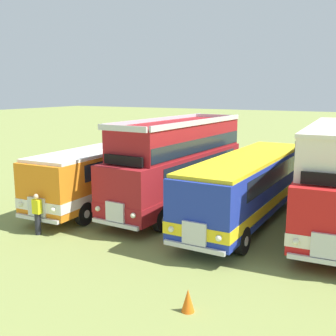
{
  "coord_description": "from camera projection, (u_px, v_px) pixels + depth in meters",
  "views": [
    {
      "loc": [
        1.81,
        -17.9,
        5.92
      ],
      "look_at": [
        -8.37,
        0.75,
        1.86
      ],
      "focal_mm": 44.17,
      "sensor_mm": 36.0,
      "label": 1
    }
  ],
  "objects": [
    {
      "name": "marshal_person",
      "position": [
        37.0,
        214.0,
        16.96
      ],
      "size": [
        0.36,
        0.24,
        1.73
      ],
      "color": "#23232D",
      "rests_on": "ground"
    },
    {
      "name": "cone_mid_row",
      "position": [
        188.0,
        300.0,
        11.13
      ],
      "size": [
        0.36,
        0.36,
        0.65
      ],
      "primitive_type": "cone",
      "color": "orange",
      "rests_on": "ground"
    },
    {
      "name": "bus_third_in_row",
      "position": [
        249.0,
        183.0,
        18.67
      ],
      "size": [
        2.77,
        11.21,
        2.99
      ],
      "color": "#1E339E",
      "rests_on": "ground"
    },
    {
      "name": "bus_first_in_row",
      "position": [
        115.0,
        168.0,
        22.16
      ],
      "size": [
        2.86,
        11.7,
        2.99
      ],
      "color": "orange",
      "rests_on": "ground"
    },
    {
      "name": "ground_plane",
      "position": [
        334.0,
        232.0,
        17.4
      ],
      "size": [
        200.0,
        200.0,
        0.0
      ],
      "primitive_type": "plane",
      "color": "olive"
    },
    {
      "name": "bus_second_in_row",
      "position": [
        179.0,
        162.0,
        20.49
      ],
      "size": [
        3.04,
        10.07,
        4.52
      ],
      "color": "maroon",
      "rests_on": "ground"
    }
  ]
}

